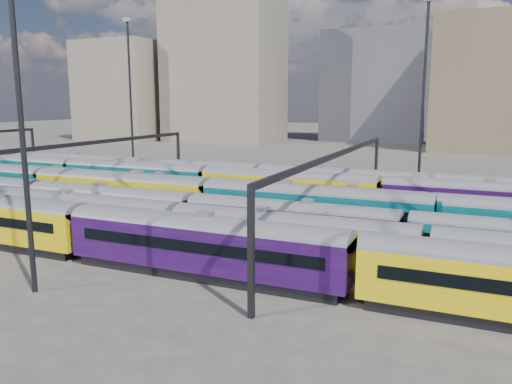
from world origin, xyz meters
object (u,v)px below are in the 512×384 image
at_px(rake_2, 289,218).
at_px(mast_2, 17,79).
at_px(rake_1, 289,233).
at_px(rake_0, 203,239).

height_order(rake_2, mast_2, mast_2).
bearing_deg(rake_1, rake_0, -133.54).
height_order(rake_1, rake_2, rake_1).
relative_size(rake_2, mast_2, 5.34).
bearing_deg(mast_2, rake_0, 37.83).
height_order(rake_0, rake_1, rake_0).
bearing_deg(rake_0, rake_1, 46.46).
distance_m(rake_0, mast_2, 15.94).
xyz_separation_m(rake_1, rake_2, (-1.77, 5.00, -0.07)).
xyz_separation_m(rake_0, rake_1, (4.75, 5.00, -0.26)).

